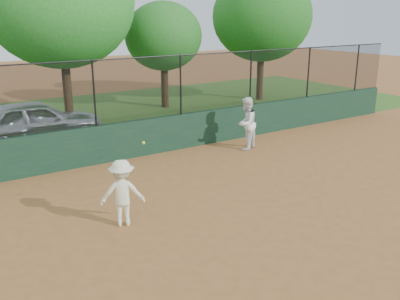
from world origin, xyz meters
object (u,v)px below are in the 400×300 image
parked_car (36,122)px  tree_4 (262,17)px  player_main (122,193)px  player_second (246,123)px  tree_3 (164,36)px  tree_2 (60,2)px

parked_car → tree_4: bearing=-78.2°
player_main → tree_4: (12.28, 9.87, 3.56)m
player_second → tree_3: bearing=-125.1°
tree_2 → player_second: bearing=-61.1°
parked_car → tree_2: 5.15m
player_main → tree_2: bearing=79.0°
player_second → tree_4: bearing=-160.0°
parked_car → tree_2: tree_2 is taller
parked_car → tree_4: size_ratio=0.70×
tree_2 → player_main: bearing=-101.0°
parked_car → player_main: player_main is taller
parked_car → tree_3: (6.98, 3.17, 2.63)m
parked_car → player_main: (-0.03, -7.69, -0.03)m
parked_car → player_second: player_second is taller
tree_2 → tree_3: tree_2 is taller
tree_2 → parked_car: bearing=-128.9°
player_main → tree_2: (1.97, 10.10, 4.15)m
parked_car → player_second: 7.46m
parked_car → tree_2: bearing=-37.2°
tree_4 → parked_car: bearing=-169.9°
player_second → tree_4: (6.42, 6.83, 3.41)m
tree_3 → tree_4: (5.28, -0.98, 0.89)m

